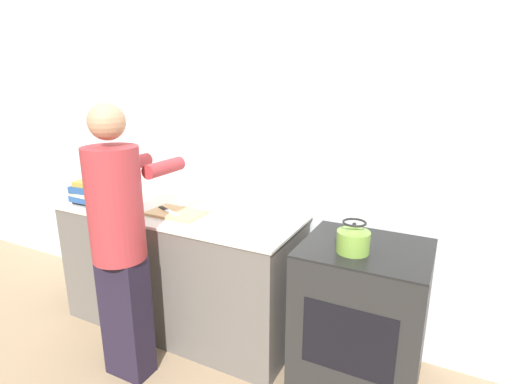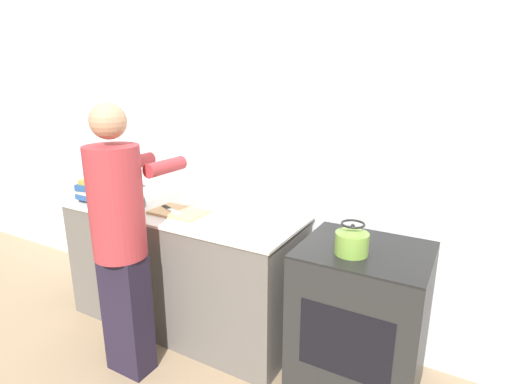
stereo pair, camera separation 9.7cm
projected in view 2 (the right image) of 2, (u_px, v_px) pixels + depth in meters
ground_plane at (203, 364)px, 2.62m from camera, size 12.00×12.00×0.00m
wall_back at (257, 152)px, 2.87m from camera, size 8.00×0.05×2.60m
counter at (184, 268)px, 2.96m from camera, size 1.77×0.68×0.91m
oven at (360, 320)px, 2.32m from camera, size 0.70×0.61×0.90m
person at (121, 235)px, 2.35m from camera, size 0.35×0.59×1.69m
cutting_board at (179, 212)px, 2.76m from camera, size 0.38×0.24×0.02m
knife at (171, 210)px, 2.78m from camera, size 0.24×0.13×0.01m
kettle at (352, 241)px, 2.11m from camera, size 0.18×0.18×0.18m
bowl_prep at (133, 203)px, 2.89m from camera, size 0.17×0.17×0.06m
canister_jar at (126, 183)px, 3.24m from camera, size 0.14×0.14×0.16m
book_stack at (98, 190)px, 3.04m from camera, size 0.24×0.28×0.18m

